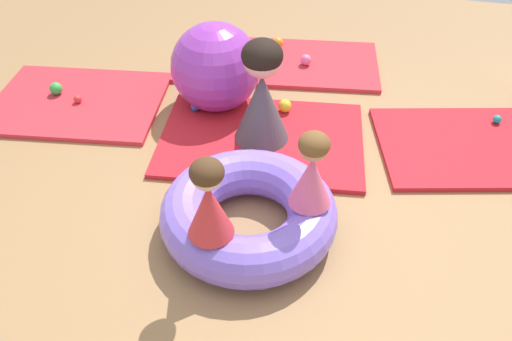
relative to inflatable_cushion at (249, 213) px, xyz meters
name	(u,v)px	position (x,y,z in m)	size (l,w,h in m)	color
ground_plane	(258,218)	(0.03, 0.12, -0.15)	(8.00, 8.00, 0.00)	#9E7549
gym_mat_far_right	(277,62)	(-0.25, 2.15, -0.13)	(1.86, 0.90, 0.04)	red
gym_mat_near_left	(78,102)	(-1.75, 1.10, -0.13)	(1.40, 1.05, 0.04)	red
gym_mat_near_right	(506,146)	(1.69, 1.27, -0.13)	(1.90, 0.98, 0.04)	red
gym_mat_far_left	(261,139)	(-0.13, 0.94, -0.13)	(1.54, 1.08, 0.04)	red
inflatable_cushion	(249,213)	(0.00, 0.00, 0.00)	(1.10, 1.10, 0.31)	#8466E0
child_in_red	(209,199)	(-0.13, -0.34, 0.40)	(0.35, 0.35, 0.51)	red
child_in_pink	(312,170)	(0.36, 0.03, 0.39)	(0.27, 0.27, 0.49)	#E5608E
adult_seated	(262,93)	(-0.13, 0.94, 0.28)	(0.46, 0.46, 0.81)	#4C4751
play_ball_yellow	(285,106)	(-0.02, 1.32, -0.06)	(0.11, 0.11, 0.11)	yellow
play_ball_pink	(306,60)	(0.02, 2.13, -0.06)	(0.10, 0.10, 0.10)	pink
play_ball_teal	(497,119)	(1.64, 1.55, -0.08)	(0.07, 0.07, 0.07)	teal
play_ball_green	(56,89)	(-1.96, 1.15, -0.06)	(0.10, 0.10, 0.10)	green
play_ball_red	(78,99)	(-1.72, 1.06, -0.08)	(0.07, 0.07, 0.07)	red
play_ball_orange	(278,43)	(-0.30, 2.39, -0.06)	(0.11, 0.11, 0.11)	orange
play_ball_blue	(195,107)	(-0.73, 1.17, -0.08)	(0.07, 0.07, 0.07)	blue
exercise_ball_large	(216,67)	(-0.60, 1.35, 0.20)	(0.72, 0.72, 0.72)	purple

